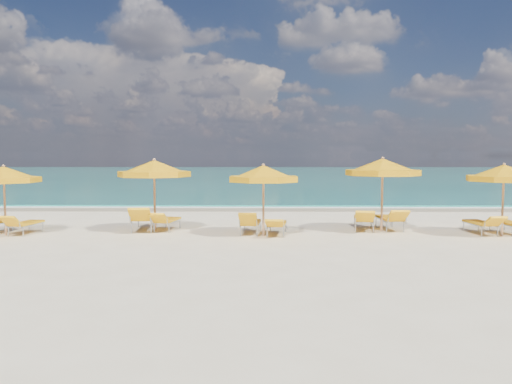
{
  "coord_description": "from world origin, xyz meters",
  "views": [
    {
      "loc": [
        0.21,
        -15.45,
        2.43
      ],
      "look_at": [
        0.0,
        1.5,
        1.2
      ],
      "focal_mm": 35.0,
      "sensor_mm": 36.0,
      "label": 1
    }
  ],
  "objects": [
    {
      "name": "ground_plane",
      "position": [
        0.0,
        0.0,
        0.0
      ],
      "size": [
        120.0,
        120.0,
        0.0
      ],
      "primitive_type": "plane",
      "color": "beige"
    },
    {
      "name": "ocean",
      "position": [
        0.0,
        48.0,
        0.0
      ],
      "size": [
        120.0,
        80.0,
        0.3
      ],
      "primitive_type": "cube",
      "color": "#157769",
      "rests_on": "ground"
    },
    {
      "name": "wet_sand_band",
      "position": [
        0.0,
        7.4,
        0.0
      ],
      "size": [
        120.0,
        2.6,
        0.01
      ],
      "primitive_type": "cube",
      "color": "tan",
      "rests_on": "ground"
    },
    {
      "name": "foam_line",
      "position": [
        0.0,
        8.2,
        0.0
      ],
      "size": [
        120.0,
        1.2,
        0.03
      ],
      "primitive_type": "cube",
      "color": "white",
      "rests_on": "ground"
    },
    {
      "name": "whitecap_near",
      "position": [
        -6.0,
        17.0,
        0.0
      ],
      "size": [
        14.0,
        0.36,
        0.05
      ],
      "primitive_type": "cube",
      "color": "white",
      "rests_on": "ground"
    },
    {
      "name": "whitecap_far",
      "position": [
        8.0,
        24.0,
        0.0
      ],
      "size": [
        18.0,
        0.3,
        0.05
      ],
      "primitive_type": "cube",
      "color": "white",
      "rests_on": "ground"
    },
    {
      "name": "umbrella_1",
      "position": [
        -7.65,
        -0.41,
        1.85
      ],
      "size": [
        2.79,
        2.79,
        2.17
      ],
      "rotation": [
        0.0,
        0.0,
        -0.39
      ],
      "color": "tan",
      "rests_on": "ground"
    },
    {
      "name": "umbrella_2",
      "position": [
        -3.24,
        0.43,
        2.01
      ],
      "size": [
        2.51,
        2.51,
        2.35
      ],
      "rotation": [
        0.0,
        0.0,
        0.08
      ],
      "color": "tan",
      "rests_on": "ground"
    },
    {
      "name": "umbrella_3",
      "position": [
        0.25,
        -0.45,
        1.88
      ],
      "size": [
        2.85,
        2.85,
        2.2
      ],
      "rotation": [
        0.0,
        0.0,
        0.4
      ],
      "color": "tan",
      "rests_on": "ground"
    },
    {
      "name": "umbrella_4",
      "position": [
        4.06,
        0.54,
        2.05
      ],
      "size": [
        3.02,
        3.02,
        2.41
      ],
      "rotation": [
        0.0,
        0.0,
        -0.33
      ],
      "color": "tan",
      "rests_on": "ground"
    },
    {
      "name": "umbrella_5",
      "position": [
        7.49,
        -0.37,
        1.9
      ],
      "size": [
        2.42,
        2.42,
        2.22
      ],
      "rotation": [
        0.0,
        0.0,
        0.11
      ],
      "color": "tan",
      "rests_on": "ground"
    },
    {
      "name": "lounger_1_right",
      "position": [
        -7.16,
        -0.16,
        0.2
      ],
      "size": [
        0.73,
        1.67,
        0.7
      ],
      "rotation": [
        0.0,
        0.0,
        -0.13
      ],
      "color": "#A5A8AD",
      "rests_on": "ground"
    },
    {
      "name": "lounger_2_left",
      "position": [
        -3.65,
        0.68,
        0.25
      ],
      "size": [
        0.85,
        2.08,
        0.89
      ],
      "rotation": [
        0.0,
        0.0,
        0.09
      ],
      "color": "#A5A8AD",
      "rests_on": "ground"
    },
    {
      "name": "lounger_2_right",
      "position": [
        -2.89,
        0.63,
        0.2
      ],
      "size": [
        0.8,
        1.72,
        0.7
      ],
      "rotation": [
        0.0,
        0.0,
        -0.16
      ],
      "color": "#A5A8AD",
      "rests_on": "ground"
    },
    {
      "name": "lounger_3_left",
      "position": [
        -0.15,
        -0.01,
        0.21
      ],
      "size": [
        0.69,
        1.68,
        0.79
      ],
      "rotation": [
        0.0,
        0.0,
        -0.08
      ],
      "color": "#A5A8AD",
      "rests_on": "ground"
    },
    {
      "name": "lounger_3_right",
      "position": [
        0.65,
        -0.19,
        0.2
      ],
      "size": [
        0.72,
        1.75,
        0.63
      ],
      "rotation": [
        0.0,
        0.0,
        -0.11
      ],
      "color": "#A5A8AD",
      "rests_on": "ground"
    },
    {
      "name": "lounger_4_left",
      "position": [
        3.54,
        0.79,
        0.22
      ],
      "size": [
        0.89,
        1.93,
        0.78
      ],
      "rotation": [
        0.0,
        0.0,
        -0.16
      ],
      "color": "#A5A8AD",
      "rests_on": "ground"
    },
    {
      "name": "lounger_4_right",
      "position": [
        4.42,
        0.87,
        0.23
      ],
      "size": [
        0.69,
        1.89,
        0.79
      ],
      "rotation": [
        0.0,
        0.0,
        0.04
      ],
      "color": "#A5A8AD",
      "rests_on": "ground"
    },
    {
      "name": "lounger_5_left",
      "position": [
        7.02,
        0.01,
        0.2
      ],
      "size": [
        0.7,
        1.74,
        0.7
      ],
      "rotation": [
        0.0,
        0.0,
        0.09
      ],
      "color": "#A5A8AD",
      "rests_on": "ground"
    },
    {
      "name": "lounger_5_right",
      "position": [
        7.92,
        0.07,
        0.21
      ],
      "size": [
        0.81,
        1.74,
        0.74
      ],
      "rotation": [
        0.0,
        0.0,
        0.16
      ],
      "color": "#A5A8AD",
      "rests_on": "ground"
    }
  ]
}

